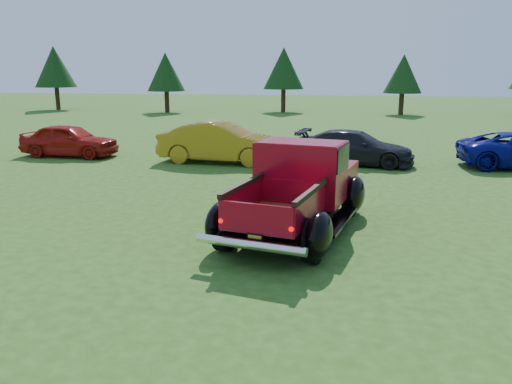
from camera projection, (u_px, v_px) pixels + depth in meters
ground at (245, 238)px, 9.75m from camera, size 120.00×120.00×0.00m
tree_far_west at (55, 67)px, 41.32m from camera, size 3.33×3.33×5.20m
tree_west at (166, 72)px, 38.79m from camera, size 2.94×2.94×4.60m
tree_mid_left at (284, 68)px, 39.13m from camera, size 3.20×3.20×5.00m
tree_mid_right at (403, 74)px, 36.76m from camera, size 2.82×2.82×4.40m
pickup_truck at (301, 186)px, 10.31m from camera, size 3.06×5.08×1.79m
show_car_red at (69, 140)px, 18.92m from camera, size 3.67×1.56×1.24m
show_car_yellow at (221, 143)px, 17.60m from camera, size 4.46×1.86×1.43m
show_car_grey at (355, 147)px, 17.34m from camera, size 4.28×2.38×1.17m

